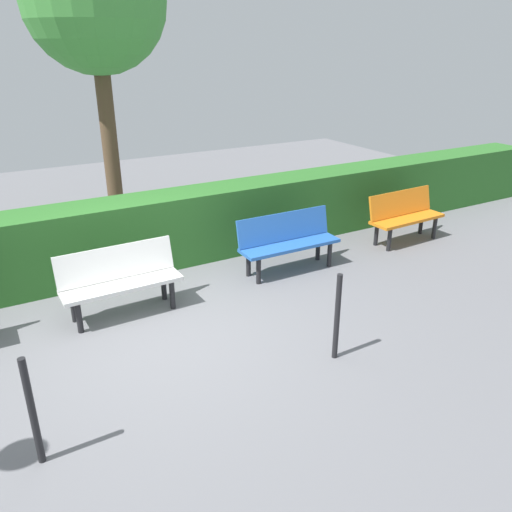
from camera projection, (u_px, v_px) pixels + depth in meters
The scene contains 8 objects.
ground_plane at pixel (163, 333), 6.06m from camera, with size 19.64×19.64×0.00m, color slate.
bench_orange at pixel (404, 214), 8.72m from camera, with size 1.41×0.52×0.86m.
bench_blue at pixel (288, 240), 7.59m from camera, with size 1.56×0.48×0.86m.
bench_white at pixel (120, 278), 6.35m from camera, with size 1.48×0.49×0.86m.
hedge_row at pixel (184, 226), 7.95m from camera, with size 15.64×0.73×1.09m, color #2D6B28.
tree_near at pixel (94, 3), 8.13m from camera, with size 2.31×2.31×4.98m.
railing_post_mid at pixel (337, 317), 5.40m from camera, with size 0.06×0.06×1.00m, color black.
railing_post_far at pixel (32, 412), 4.01m from camera, with size 0.06×0.06×1.00m, color black.
Camera 1 is at (1.65, 5.10, 3.19)m, focal length 35.77 mm.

